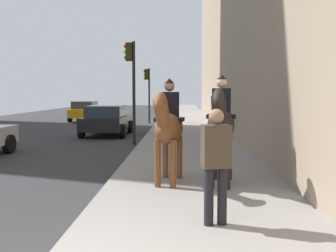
{
  "coord_description": "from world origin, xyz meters",
  "views": [
    {
      "loc": [
        -3.57,
        -1.59,
        2.05
      ],
      "look_at": [
        4.0,
        -1.35,
        1.4
      ],
      "focal_mm": 41.61,
      "sensor_mm": 36.0,
      "label": 1
    }
  ],
  "objects_px": {
    "mounted_horse_far": "(221,124)",
    "pedestrian_greeting": "(216,159)",
    "car_near_lane": "(107,120)",
    "traffic_light_far_curb": "(148,86)",
    "mounted_horse_near": "(168,126)",
    "traffic_light_near_curb": "(132,76)",
    "car_far_lane": "(85,111)"
  },
  "relations": [
    {
      "from": "pedestrian_greeting",
      "to": "car_far_lane",
      "type": "relative_size",
      "value": 0.42
    },
    {
      "from": "traffic_light_near_curb",
      "to": "car_far_lane",
      "type": "bearing_deg",
      "value": 21.23
    },
    {
      "from": "mounted_horse_far",
      "to": "pedestrian_greeting",
      "type": "relative_size",
      "value": 1.36
    },
    {
      "from": "mounted_horse_far",
      "to": "car_near_lane",
      "type": "height_order",
      "value": "mounted_horse_far"
    },
    {
      "from": "car_near_lane",
      "to": "car_far_lane",
      "type": "relative_size",
      "value": 0.95
    },
    {
      "from": "traffic_light_near_curb",
      "to": "mounted_horse_near",
      "type": "bearing_deg",
      "value": -166.69
    },
    {
      "from": "mounted_horse_near",
      "to": "pedestrian_greeting",
      "type": "xyz_separation_m",
      "value": [
        -2.62,
        -0.77,
        -0.25
      ]
    },
    {
      "from": "traffic_light_near_curb",
      "to": "traffic_light_far_curb",
      "type": "relative_size",
      "value": 1.1
    },
    {
      "from": "mounted_horse_near",
      "to": "car_near_lane",
      "type": "distance_m",
      "value": 10.83
    },
    {
      "from": "mounted_horse_far",
      "to": "traffic_light_far_curb",
      "type": "relative_size",
      "value": 0.63
    },
    {
      "from": "pedestrian_greeting",
      "to": "car_far_lane",
      "type": "height_order",
      "value": "pedestrian_greeting"
    },
    {
      "from": "pedestrian_greeting",
      "to": "traffic_light_far_curb",
      "type": "distance_m",
      "value": 20.64
    },
    {
      "from": "car_far_lane",
      "to": "traffic_light_far_curb",
      "type": "relative_size",
      "value": 1.11
    },
    {
      "from": "pedestrian_greeting",
      "to": "car_far_lane",
      "type": "xyz_separation_m",
      "value": [
        22.44,
        7.42,
        -0.34
      ]
    },
    {
      "from": "traffic_light_near_curb",
      "to": "mounted_horse_far",
      "type": "bearing_deg",
      "value": -158.78
    },
    {
      "from": "mounted_horse_near",
      "to": "traffic_light_far_curb",
      "type": "bearing_deg",
      "value": -165.37
    },
    {
      "from": "car_near_lane",
      "to": "mounted_horse_far",
      "type": "bearing_deg",
      "value": -156.05
    },
    {
      "from": "pedestrian_greeting",
      "to": "car_near_lane",
      "type": "xyz_separation_m",
      "value": [
        12.92,
        4.03,
        -0.34
      ]
    },
    {
      "from": "mounted_horse_near",
      "to": "mounted_horse_far",
      "type": "xyz_separation_m",
      "value": [
        -0.11,
        -1.09,
        0.07
      ]
    },
    {
      "from": "pedestrian_greeting",
      "to": "mounted_horse_near",
      "type": "bearing_deg",
      "value": 5.97
    },
    {
      "from": "mounted_horse_near",
      "to": "traffic_light_near_curb",
      "type": "bearing_deg",
      "value": -158.21
    },
    {
      "from": "car_near_lane",
      "to": "traffic_light_far_curb",
      "type": "distance_m",
      "value": 7.8
    },
    {
      "from": "traffic_light_far_curb",
      "to": "mounted_horse_near",
      "type": "bearing_deg",
      "value": -173.85
    },
    {
      "from": "mounted_horse_far",
      "to": "traffic_light_far_curb",
      "type": "distance_m",
      "value": 18.19
    },
    {
      "from": "mounted_horse_near",
      "to": "car_far_lane",
      "type": "bearing_deg",
      "value": -152.99
    },
    {
      "from": "pedestrian_greeting",
      "to": "car_near_lane",
      "type": "relative_size",
      "value": 0.44
    },
    {
      "from": "car_far_lane",
      "to": "traffic_light_near_curb",
      "type": "xyz_separation_m",
      "value": [
        -12.89,
        -5.01,
        1.92
      ]
    },
    {
      "from": "mounted_horse_far",
      "to": "pedestrian_greeting",
      "type": "distance_m",
      "value": 2.55
    },
    {
      "from": "car_far_lane",
      "to": "traffic_light_near_curb",
      "type": "height_order",
      "value": "traffic_light_near_curb"
    },
    {
      "from": "traffic_light_near_curb",
      "to": "car_near_lane",
      "type": "bearing_deg",
      "value": 25.75
    },
    {
      "from": "mounted_horse_far",
      "to": "car_far_lane",
      "type": "distance_m",
      "value": 21.4
    },
    {
      "from": "pedestrian_greeting",
      "to": "traffic_light_near_curb",
      "type": "relative_size",
      "value": 0.42
    }
  ]
}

